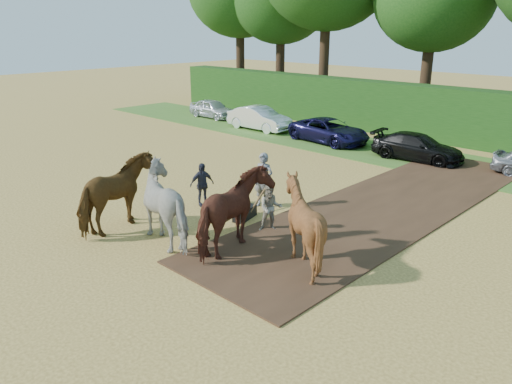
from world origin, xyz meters
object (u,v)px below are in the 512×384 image
(spectator_far, at_px, (202,184))
(plough_team, at_px, (205,208))
(spectator_near, at_px, (271,208))
(parked_cars, at_px, (450,150))

(spectator_far, distance_m, plough_team, 3.48)
(spectator_near, distance_m, plough_team, 2.25)
(spectator_near, xyz_separation_m, spectator_far, (-3.37, 0.03, 0.02))
(spectator_far, bearing_deg, spectator_near, -74.86)
(spectator_near, distance_m, parked_cars, 11.76)
(spectator_near, relative_size, spectator_far, 0.97)
(plough_team, height_order, parked_cars, plough_team)
(spectator_far, xyz_separation_m, parked_cars, (3.99, 11.71, -0.11))
(spectator_near, height_order, parked_cars, spectator_near)
(spectator_far, xyz_separation_m, plough_team, (2.71, -2.14, 0.38))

